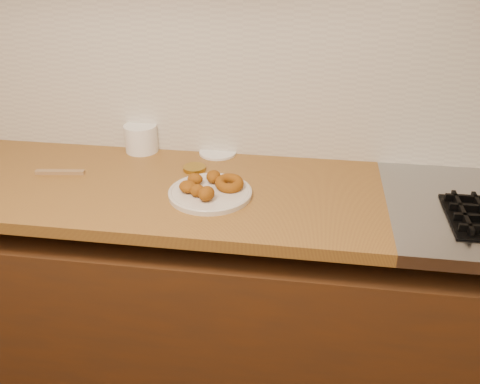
{
  "coord_description": "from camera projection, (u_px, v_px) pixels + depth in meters",
  "views": [
    {
      "loc": [
        0.25,
        0.23,
        1.68
      ],
      "look_at": [
        0.04,
        1.62,
        0.93
      ],
      "focal_mm": 38.0,
      "sensor_mm": 36.0,
      "label": 1
    }
  ],
  "objects": [
    {
      "name": "tub_lid",
      "position": [
        218.0,
        152.0,
        1.93
      ],
      "size": [
        0.16,
        0.16,
        0.01
      ],
      "primitive_type": "cylinder",
      "rotation": [
        0.0,
        0.0,
        0.14
      ],
      "color": "white",
      "rests_on": "butcher_block"
    },
    {
      "name": "donut_plate",
      "position": [
        210.0,
        193.0,
        1.63
      ],
      "size": [
        0.27,
        0.27,
        0.02
      ],
      "primitive_type": "cylinder",
      "color": "beige",
      "rests_on": "butcher_block"
    },
    {
      "name": "backsplash",
      "position": [
        243.0,
        75.0,
        1.79
      ],
      "size": [
        3.6,
        0.02,
        0.6
      ],
      "primitive_type": "cube",
      "color": "beige",
      "rests_on": "wall_back"
    },
    {
      "name": "plastic_tub",
      "position": [
        141.0,
        138.0,
        1.93
      ],
      "size": [
        0.14,
        0.14,
        0.1
      ],
      "primitive_type": "cylinder",
      "rotation": [
        0.0,
        0.0,
        0.14
      ],
      "color": "white",
      "rests_on": "butcher_block"
    },
    {
      "name": "butcher_block",
      "position": [
        46.0,
        181.0,
        1.77
      ],
      "size": [
        2.3,
        0.62,
        0.04
      ],
      "primitive_type": "cube",
      "color": "olive",
      "rests_on": "base_cabinet"
    },
    {
      "name": "base_cabinet",
      "position": [
        232.0,
        309.0,
        1.91
      ],
      "size": [
        3.6,
        0.6,
        0.77
      ],
      "primitive_type": "cube",
      "color": "#4F2910",
      "rests_on": "floor"
    },
    {
      "name": "ring_donut",
      "position": [
        229.0,
        183.0,
        1.64
      ],
      "size": [
        0.13,
        0.13,
        0.04
      ],
      "primitive_type": "torus",
      "rotation": [
        0.1,
        0.0,
        0.5
      ],
      "color": "#945510",
      "rests_on": "donut_plate"
    },
    {
      "name": "wall_back",
      "position": [
        244.0,
        31.0,
        1.73
      ],
      "size": [
        4.0,
        0.02,
        2.7
      ],
      "primitive_type": "cube",
      "color": "tan",
      "rests_on": "ground"
    },
    {
      "name": "fried_dough_chunks",
      "position": [
        201.0,
        185.0,
        1.62
      ],
      "size": [
        0.14,
        0.2,
        0.05
      ],
      "color": "#945510",
      "rests_on": "donut_plate"
    },
    {
      "name": "wooden_utensil",
      "position": [
        60.0,
        172.0,
        1.77
      ],
      "size": [
        0.17,
        0.04,
        0.01
      ],
      "primitive_type": "cube",
      "rotation": [
        0.0,
        0.0,
        0.13
      ],
      "color": "#957148",
      "rests_on": "butcher_block"
    },
    {
      "name": "brass_jar_lid",
      "position": [
        194.0,
        168.0,
        1.8
      ],
      "size": [
        0.09,
        0.09,
        0.01
      ],
      "primitive_type": "cylinder",
      "rotation": [
        0.0,
        0.0,
        0.15
      ],
      "color": "#A9852B",
      "rests_on": "butcher_block"
    }
  ]
}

